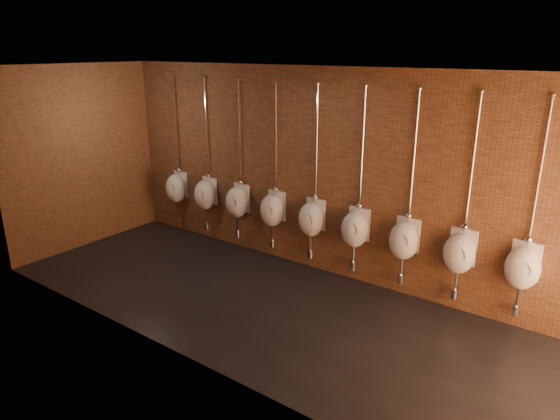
{
  "coord_description": "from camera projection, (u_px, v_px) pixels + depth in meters",
  "views": [
    {
      "loc": [
        3.66,
        -4.91,
        3.46
      ],
      "look_at": [
        -0.58,
        0.9,
        1.1
      ],
      "focal_mm": 32.0,
      "sensor_mm": 36.0,
      "label": 1
    }
  ],
  "objects": [
    {
      "name": "urinal_0",
      "position": [
        176.0,
        187.0,
        9.54
      ],
      "size": [
        0.45,
        0.4,
        2.72
      ],
      "color": "white",
      "rests_on": "ground"
    },
    {
      "name": "urinal_6",
      "position": [
        404.0,
        239.0,
        6.96
      ],
      "size": [
        0.45,
        0.4,
        2.72
      ],
      "color": "white",
      "rests_on": "ground"
    },
    {
      "name": "urinal_8",
      "position": [
        523.0,
        267.0,
        6.1
      ],
      "size": [
        0.45,
        0.4,
        2.72
      ],
      "color": "white",
      "rests_on": "ground"
    },
    {
      "name": "urinal_5",
      "position": [
        355.0,
        228.0,
        7.39
      ],
      "size": [
        0.45,
        0.4,
        2.72
      ],
      "color": "white",
      "rests_on": "ground"
    },
    {
      "name": "room_shell",
      "position": [
        275.0,
        168.0,
        6.27
      ],
      "size": [
        8.54,
        3.04,
        3.22
      ],
      "color": "black",
      "rests_on": "ground"
    },
    {
      "name": "urinal_7",
      "position": [
        460.0,
        252.0,
        6.53
      ],
      "size": [
        0.45,
        0.4,
        2.72
      ],
      "color": "white",
      "rests_on": "ground"
    },
    {
      "name": "urinal_2",
      "position": [
        237.0,
        201.0,
        8.68
      ],
      "size": [
        0.45,
        0.4,
        2.72
      ],
      "color": "white",
      "rests_on": "ground"
    },
    {
      "name": "urinal_1",
      "position": [
        205.0,
        194.0,
        9.11
      ],
      "size": [
        0.45,
        0.4,
        2.72
      ],
      "color": "white",
      "rests_on": "ground"
    },
    {
      "name": "urinal_4",
      "position": [
        311.0,
        218.0,
        7.82
      ],
      "size": [
        0.45,
        0.4,
        2.72
      ],
      "color": "white",
      "rests_on": "ground"
    },
    {
      "name": "urinal_3",
      "position": [
        272.0,
        209.0,
        8.25
      ],
      "size": [
        0.45,
        0.4,
        2.72
      ],
      "color": "white",
      "rests_on": "ground"
    },
    {
      "name": "ground",
      "position": [
        276.0,
        310.0,
        6.89
      ],
      "size": [
        8.5,
        8.5,
        0.0
      ],
      "primitive_type": "plane",
      "color": "black",
      "rests_on": "ground"
    }
  ]
}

